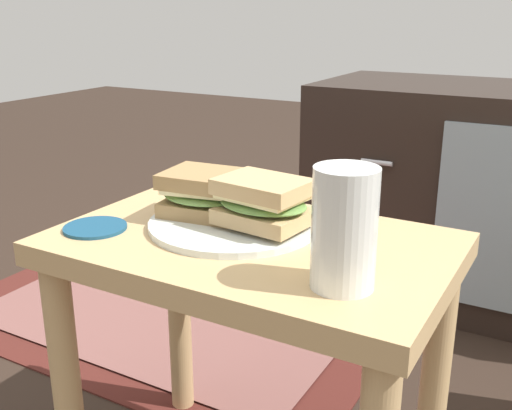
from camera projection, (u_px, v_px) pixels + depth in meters
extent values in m
cube|color=tan|center=(251.00, 249.00, 0.87)|extent=(0.56, 0.36, 0.04)
cylinder|color=tan|center=(67.00, 389.00, 0.94)|extent=(0.04, 0.04, 0.43)
cylinder|color=tan|center=(179.00, 311.00, 1.18)|extent=(0.04, 0.04, 0.43)
cylinder|color=tan|center=(434.00, 385.00, 0.95)|extent=(0.04, 0.04, 0.43)
cube|color=black|center=(499.00, 199.00, 1.61)|extent=(0.96, 0.44, 0.58)
cylinder|color=silver|center=(377.00, 162.00, 1.51)|extent=(0.08, 0.01, 0.01)
cylinder|color=silver|center=(371.00, 245.00, 1.58)|extent=(0.08, 0.01, 0.01)
cube|color=#4C1E19|center=(186.00, 303.00, 1.66)|extent=(1.12, 0.86, 0.01)
cube|color=brown|center=(186.00, 301.00, 1.66)|extent=(0.92, 0.70, 0.00)
cylinder|color=silver|center=(234.00, 224.00, 0.91)|extent=(0.25, 0.25, 0.01)
cube|color=#9E7A4C|center=(207.00, 207.00, 0.93)|extent=(0.14, 0.11, 0.02)
ellipsoid|color=#729E4C|center=(206.00, 195.00, 0.93)|extent=(0.15, 0.12, 0.02)
cube|color=beige|center=(206.00, 188.00, 0.93)|extent=(0.13, 0.11, 0.01)
cube|color=#9E7A4C|center=(206.00, 179.00, 0.92)|extent=(0.13, 0.11, 0.02)
cube|color=tan|center=(263.00, 216.00, 0.87)|extent=(0.13, 0.11, 0.02)
ellipsoid|color=#608C42|center=(263.00, 203.00, 0.87)|extent=(0.14, 0.11, 0.02)
cube|color=beige|center=(263.00, 196.00, 0.86)|extent=(0.13, 0.10, 0.01)
cube|color=tan|center=(263.00, 187.00, 0.86)|extent=(0.13, 0.11, 0.02)
cylinder|color=silver|center=(344.00, 229.00, 0.70)|extent=(0.08, 0.08, 0.14)
cylinder|color=orange|center=(344.00, 240.00, 0.70)|extent=(0.07, 0.07, 0.11)
cylinder|color=white|center=(346.00, 189.00, 0.68)|extent=(0.07, 0.07, 0.01)
cylinder|color=navy|center=(95.00, 228.00, 0.90)|extent=(0.09, 0.09, 0.01)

